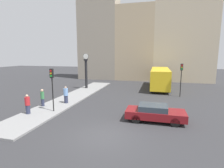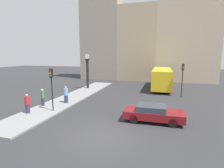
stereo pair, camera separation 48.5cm
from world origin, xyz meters
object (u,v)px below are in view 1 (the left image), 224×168
object	(u,v)px
traffic_light_far	(181,73)
pedestrian_blue_stripe	(66,95)
pedestrian_green_hoodie	(42,97)
bus_distant	(160,77)
sedan_car	(155,113)
pedestrian_red_top	(28,104)
street_clock	(86,72)
traffic_light_near	(52,81)

from	to	relation	value
traffic_light_far	pedestrian_blue_stripe	world-z (taller)	traffic_light_far
pedestrian_green_hoodie	bus_distant	bearing A→B (deg)	50.14
sedan_car	pedestrian_red_top	bearing A→B (deg)	-172.60
sedan_car	pedestrian_green_hoodie	xyz separation A→B (m)	(-10.19, 0.90, 0.31)
street_clock	pedestrian_green_hoodie	distance (m)	9.69
traffic_light_near	pedestrian_green_hoodie	distance (m)	2.76
sedan_car	traffic_light_far	world-z (taller)	traffic_light_far
sedan_car	traffic_light_far	xyz separation A→B (m)	(2.78, 8.63, 2.13)
traffic_light_far	bus_distant	bearing A→B (deg)	113.96
traffic_light_far	pedestrian_green_hoodie	xyz separation A→B (m)	(-12.97, -7.73, -1.82)
bus_distant	street_clock	bearing A→B (deg)	-162.45
sedan_car	traffic_light_near	xyz separation A→B (m)	(-8.37, -0.17, 2.08)
traffic_light_near	street_clock	size ratio (longest dim) A/B	0.73
sedan_car	street_clock	bearing A→B (deg)	133.15
street_clock	pedestrian_red_top	xyz separation A→B (m)	(-0.18, -11.75, -1.60)
sedan_car	pedestrian_red_top	distance (m)	10.07
sedan_car	traffic_light_far	bearing A→B (deg)	72.15
traffic_light_near	bus_distant	bearing A→B (deg)	57.39
pedestrian_green_hoodie	traffic_light_far	bearing A→B (deg)	30.80
bus_distant	pedestrian_red_top	xyz separation A→B (m)	(-10.50, -15.01, -0.72)
pedestrian_red_top	pedestrian_blue_stripe	size ratio (longest dim) A/B	0.96
street_clock	pedestrian_red_top	world-z (taller)	street_clock
sedan_car	street_clock	xyz separation A→B (m)	(-9.80, 10.46, 1.88)
traffic_light_near	pedestrian_blue_stripe	xyz separation A→B (m)	(-0.26, 2.60, -1.78)
bus_distant	traffic_light_far	distance (m)	5.68
pedestrian_green_hoodie	pedestrian_blue_stripe	bearing A→B (deg)	44.45
street_clock	sedan_car	bearing A→B (deg)	-46.85
traffic_light_near	pedestrian_green_hoodie	bearing A→B (deg)	149.60
traffic_light_near	pedestrian_red_top	world-z (taller)	traffic_light_near
street_clock	traffic_light_far	bearing A→B (deg)	-8.26
pedestrian_green_hoodie	street_clock	bearing A→B (deg)	87.67
pedestrian_blue_stripe	sedan_car	bearing A→B (deg)	-15.75
traffic_light_far	pedestrian_blue_stripe	bearing A→B (deg)	-151.48
pedestrian_red_top	traffic_light_far	bearing A→B (deg)	37.88
sedan_car	traffic_light_far	size ratio (longest dim) A/B	1.10
bus_distant	pedestrian_blue_stripe	distance (m)	14.54
sedan_car	pedestrian_blue_stripe	world-z (taller)	pedestrian_blue_stripe
pedestrian_red_top	pedestrian_blue_stripe	distance (m)	3.97
street_clock	pedestrian_green_hoodie	bearing A→B (deg)	-92.33
pedestrian_green_hoodie	pedestrian_blue_stripe	xyz separation A→B (m)	(1.56, 1.53, -0.01)
bus_distant	traffic_light_far	xyz separation A→B (m)	(2.26, -5.09, 1.14)
traffic_light_near	pedestrian_blue_stripe	distance (m)	3.16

